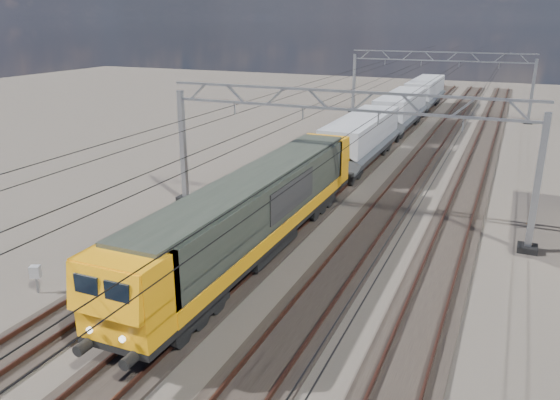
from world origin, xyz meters
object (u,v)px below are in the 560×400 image
at_px(catenary_gantry_mid, 338,153).
at_px(locomotive, 257,209).
at_px(hopper_wagon_mid, 401,109).
at_px(hopper_wagon_third, 425,92).
at_px(catenary_gantry_far, 438,82).
at_px(trackside_cabinet, 36,273).
at_px(hopper_wagon_lead, 361,137).

distance_m(catenary_gantry_mid, locomotive, 6.17).
distance_m(hopper_wagon_mid, hopper_wagon_third, 14.20).
bearing_deg(catenary_gantry_far, locomotive, -92.75).
xyz_separation_m(catenary_gantry_far, hopper_wagon_mid, (-2.00, -9.72, -1.67)).
bearing_deg(trackside_cabinet, catenary_gantry_far, 55.40).
bearing_deg(catenary_gantry_mid, catenary_gantry_far, 90.00).
relative_size(catenary_gantry_far, hopper_wagon_mid, 1.53).
height_order(catenary_gantry_mid, locomotive, catenary_gantry_mid).
bearing_deg(hopper_wagon_lead, catenary_gantry_mid, -80.59).
bearing_deg(hopper_wagon_mid, catenary_gantry_mid, -85.65).
distance_m(locomotive, hopper_wagon_third, 46.10).
xyz_separation_m(catenary_gantry_mid, hopper_wagon_mid, (-2.00, 26.28, -1.67)).
relative_size(catenary_gantry_mid, catenary_gantry_far, 1.00).
bearing_deg(locomotive, hopper_wagon_lead, 90.00).
xyz_separation_m(hopper_wagon_lead, hopper_wagon_third, (0.00, 28.40, 0.00)).
relative_size(catenary_gantry_mid, hopper_wagon_mid, 1.53).
xyz_separation_m(catenary_gantry_far, hopper_wagon_lead, (-2.00, -23.92, -1.67)).
xyz_separation_m(catenary_gantry_mid, hopper_wagon_third, (-2.00, 40.48, -1.67)).
bearing_deg(catenary_gantry_far, hopper_wagon_lead, -94.78).
bearing_deg(hopper_wagon_mid, locomotive, -90.00).
bearing_deg(locomotive, hopper_wagon_mid, 90.00).
xyz_separation_m(catenary_gantry_far, trackside_cabinet, (-8.58, -48.32, -3.01)).
distance_m(catenary_gantry_far, hopper_wagon_lead, 24.07).
distance_m(hopper_wagon_third, trackside_cabinet, 53.22).
xyz_separation_m(hopper_wagon_third, trackside_cabinet, (-6.58, -52.79, -1.34)).
height_order(locomotive, hopper_wagon_lead, locomotive).
bearing_deg(catenary_gantry_mid, hopper_wagon_mid, 94.35).
distance_m(locomotive, trackside_cabinet, 9.50).
distance_m(catenary_gantry_mid, hopper_wagon_mid, 26.40).
bearing_deg(trackside_cabinet, catenary_gantry_mid, 30.60).
height_order(hopper_wagon_mid, trackside_cabinet, hopper_wagon_mid).
xyz_separation_m(hopper_wagon_lead, trackside_cabinet, (-6.58, -24.39, -1.34)).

